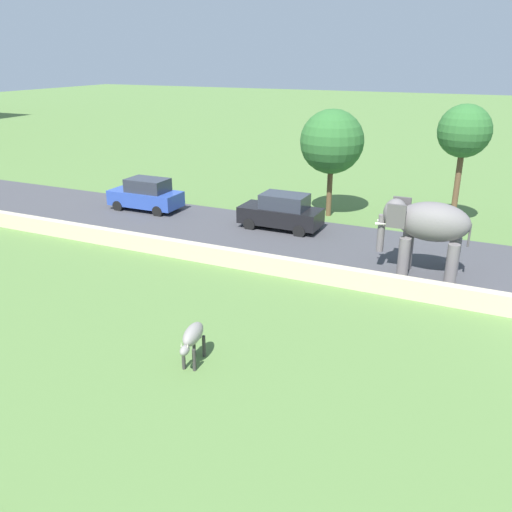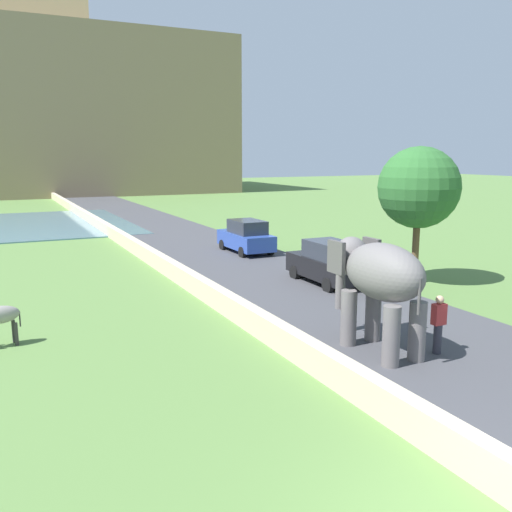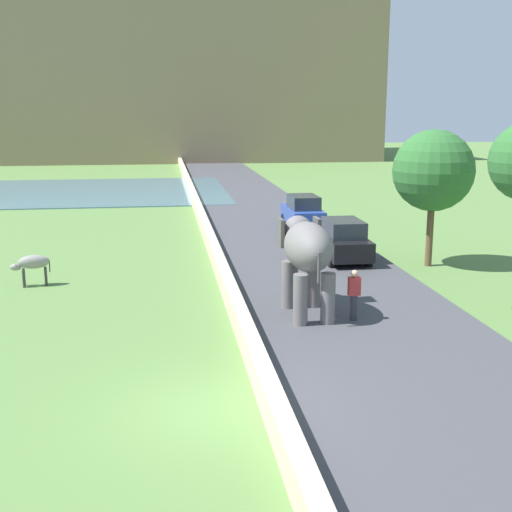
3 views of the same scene
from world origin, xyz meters
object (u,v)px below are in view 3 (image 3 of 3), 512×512
Objects in this scene: car_black at (342,240)px; car_blue at (303,212)px; cow_grey at (32,264)px; person_beside_elephant at (354,294)px; elephant at (306,252)px.

car_blue is at bearing 90.00° from car_black.
car_blue is 16.09m from cow_grey.
car_blue reaches higher than person_beside_elephant.
person_beside_elephant is at bearing -96.60° from car_blue.
car_black is at bearing 77.06° from person_beside_elephant.
car_blue is (3.15, 15.19, -1.14)m from elephant.
person_beside_elephant is at bearing -28.83° from cow_grey.
car_black is (1.86, 8.11, 0.03)m from person_beside_elephant.
cow_grey is (-12.29, -10.39, -0.06)m from car_blue.
elephant reaches higher than person_beside_elephant.
elephant reaches higher than cow_grey.
person_beside_elephant is 11.90m from cow_grey.
car_black is at bearing 10.93° from cow_grey.
car_black is at bearing 66.26° from elephant.
person_beside_elephant reaches higher than cow_grey.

